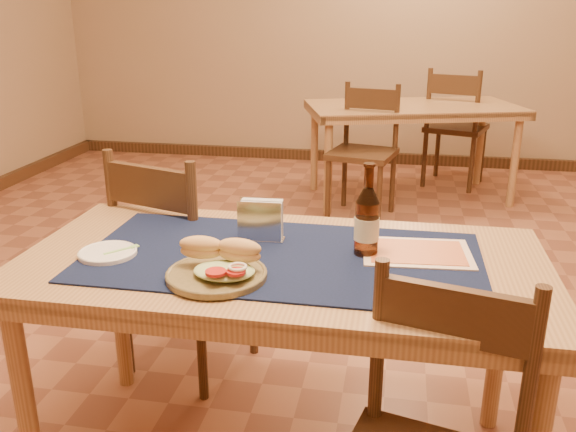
% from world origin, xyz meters
% --- Properties ---
extents(room, '(6.04, 7.04, 2.84)m').
position_xyz_m(room, '(0.00, 0.00, 1.40)').
color(room, '#985D42').
rests_on(room, ground).
extents(main_table, '(1.60, 0.80, 0.75)m').
position_xyz_m(main_table, '(0.00, -0.80, 0.67)').
color(main_table, '#AA8050').
rests_on(main_table, ground).
extents(placemat, '(1.20, 0.60, 0.01)m').
position_xyz_m(placemat, '(0.00, -0.80, 0.75)').
color(placemat, '#10173B').
rests_on(placemat, main_table).
extents(baseboard, '(6.00, 7.00, 0.10)m').
position_xyz_m(baseboard, '(0.00, 0.00, 0.05)').
color(baseboard, '#452A18').
rests_on(baseboard, ground).
extents(back_table, '(1.76, 1.23, 0.75)m').
position_xyz_m(back_table, '(0.42, 2.34, 0.67)').
color(back_table, '#AA8050').
rests_on(back_table, ground).
extents(chair_main_far, '(0.56, 0.56, 0.97)m').
position_xyz_m(chair_main_far, '(-0.51, -0.32, 0.50)').
color(chair_main_far, '#452A18').
rests_on(chair_main_far, ground).
extents(chair_back_near, '(0.53, 0.53, 0.95)m').
position_xyz_m(chair_back_near, '(0.09, 1.85, 0.49)').
color(chair_back_near, '#452A18').
rests_on(chair_back_near, ground).
extents(chair_back_far, '(0.58, 0.58, 1.00)m').
position_xyz_m(chair_back_far, '(0.79, 2.77, 0.52)').
color(chair_back_far, '#452A18').
rests_on(chair_back_far, ground).
extents(sandwich_plate, '(0.28, 0.28, 0.11)m').
position_xyz_m(sandwich_plate, '(-0.14, -0.98, 0.79)').
color(sandwich_plate, brown).
rests_on(sandwich_plate, placemat).
extents(side_plate, '(0.18, 0.18, 0.01)m').
position_xyz_m(side_plate, '(-0.53, -0.89, 0.76)').
color(side_plate, white).
rests_on(side_plate, placemat).
extents(fork, '(0.08, 0.09, 0.00)m').
position_xyz_m(fork, '(-0.48, -0.87, 0.77)').
color(fork, '#9FE17B').
rests_on(fork, side_plate).
extents(beer_bottle, '(0.08, 0.08, 0.29)m').
position_xyz_m(beer_bottle, '(0.25, -0.74, 0.86)').
color(beer_bottle, '#45200C').
rests_on(beer_bottle, placemat).
extents(napkin_holder, '(0.15, 0.06, 0.13)m').
position_xyz_m(napkin_holder, '(-0.09, -0.68, 0.82)').
color(napkin_holder, silver).
rests_on(napkin_holder, placemat).
extents(menu_card, '(0.34, 0.26, 0.01)m').
position_xyz_m(menu_card, '(0.40, -0.70, 0.76)').
color(menu_card, beige).
rests_on(menu_card, placemat).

